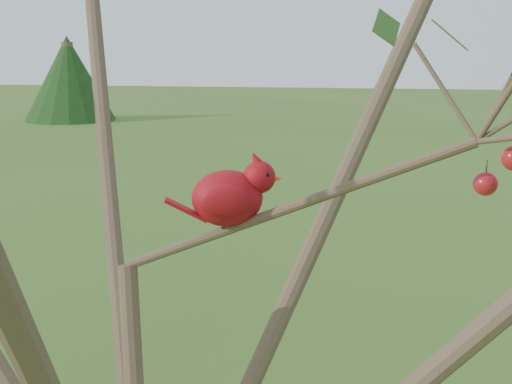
% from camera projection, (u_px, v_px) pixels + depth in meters
% --- Properties ---
extents(crabapple_tree, '(2.35, 2.05, 2.95)m').
position_uv_depth(crabapple_tree, '(141.00, 189.00, 1.14)').
color(crabapple_tree, '#483726').
rests_on(crabapple_tree, ground).
extents(cardinal, '(0.20, 0.13, 0.14)m').
position_uv_depth(cardinal, '(231.00, 195.00, 1.24)').
color(cardinal, '#9E0D13').
rests_on(cardinal, ground).
extents(distant_trees, '(45.03, 10.19, 3.58)m').
position_uv_depth(distant_trees, '(381.00, 70.00, 24.32)').
color(distant_trees, '#483726').
rests_on(distant_trees, ground).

